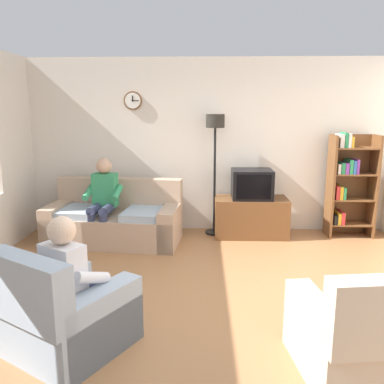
{
  "coord_description": "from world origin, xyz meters",
  "views": [
    {
      "loc": [
        -0.08,
        -3.65,
        1.92
      ],
      "look_at": [
        -0.21,
        0.8,
        0.99
      ],
      "focal_mm": 37.05,
      "sensor_mm": 36.0,
      "label": 1
    }
  ],
  "objects_px": {
    "couch": "(115,221)",
    "tv_stand": "(251,217)",
    "bookshelf": "(348,182)",
    "person_on_couch": "(103,197)",
    "tv": "(252,184)",
    "armchair_near_window": "(67,316)",
    "armchair_near_bookshelf": "(358,339)",
    "person_in_left_armchair": "(74,276)",
    "floor_lamp": "(215,141)"
  },
  "relations": [
    {
      "from": "couch",
      "to": "tv_stand",
      "type": "bearing_deg",
      "value": 9.48
    },
    {
      "from": "bookshelf",
      "to": "person_on_couch",
      "type": "distance_m",
      "value": 3.67
    },
    {
      "from": "tv_stand",
      "to": "person_on_couch",
      "type": "relative_size",
      "value": 0.89
    },
    {
      "from": "tv",
      "to": "person_on_couch",
      "type": "bearing_deg",
      "value": -168.88
    },
    {
      "from": "bookshelf",
      "to": "armchair_near_window",
      "type": "bearing_deg",
      "value": -136.72
    },
    {
      "from": "armchair_near_bookshelf",
      "to": "person_on_couch",
      "type": "height_order",
      "value": "person_on_couch"
    },
    {
      "from": "tv_stand",
      "to": "bookshelf",
      "type": "xyz_separation_m",
      "value": [
        1.47,
        0.07,
        0.54
      ]
    },
    {
      "from": "couch",
      "to": "armchair_near_bookshelf",
      "type": "xyz_separation_m",
      "value": [
        2.43,
        -2.94,
        -0.02
      ]
    },
    {
      "from": "couch",
      "to": "person_in_left_armchair",
      "type": "bearing_deg",
      "value": -84.43
    },
    {
      "from": "floor_lamp",
      "to": "person_in_left_armchair",
      "type": "bearing_deg",
      "value": -111.77
    },
    {
      "from": "armchair_near_bookshelf",
      "to": "person_in_left_armchair",
      "type": "relative_size",
      "value": 0.87
    },
    {
      "from": "armchair_near_window",
      "to": "armchair_near_bookshelf",
      "type": "bearing_deg",
      "value": -6.47
    },
    {
      "from": "tv",
      "to": "armchair_near_window",
      "type": "xyz_separation_m",
      "value": [
        -1.82,
        -3.0,
        -0.53
      ]
    },
    {
      "from": "person_on_couch",
      "to": "armchair_near_bookshelf",
      "type": "bearing_deg",
      "value": -47.95
    },
    {
      "from": "tv_stand",
      "to": "armchair_near_bookshelf",
      "type": "height_order",
      "value": "armchair_near_bookshelf"
    },
    {
      "from": "tv",
      "to": "bookshelf",
      "type": "distance_m",
      "value": 1.47
    },
    {
      "from": "tv_stand",
      "to": "person_on_couch",
      "type": "xyz_separation_m",
      "value": [
        -2.16,
        -0.45,
        0.4
      ]
    },
    {
      "from": "tv",
      "to": "armchair_near_bookshelf",
      "type": "xyz_separation_m",
      "value": [
        0.39,
        -3.26,
        -0.53
      ]
    },
    {
      "from": "person_in_left_armchair",
      "to": "armchair_near_bookshelf",
      "type": "bearing_deg",
      "value": -8.59
    },
    {
      "from": "tv_stand",
      "to": "armchair_near_bookshelf",
      "type": "relative_size",
      "value": 1.14
    },
    {
      "from": "tv",
      "to": "bookshelf",
      "type": "xyz_separation_m",
      "value": [
        1.47,
        0.1,
        0.02
      ]
    },
    {
      "from": "tv_stand",
      "to": "armchair_near_window",
      "type": "xyz_separation_m",
      "value": [
        -1.82,
        -3.03,
        -0.01
      ]
    },
    {
      "from": "armchair_near_window",
      "to": "bookshelf",
      "type": "bearing_deg",
      "value": 43.28
    },
    {
      "from": "bookshelf",
      "to": "armchair_near_window",
      "type": "height_order",
      "value": "bookshelf"
    },
    {
      "from": "tv_stand",
      "to": "floor_lamp",
      "type": "xyz_separation_m",
      "value": [
        -0.56,
        0.1,
        1.15
      ]
    },
    {
      "from": "tv_stand",
      "to": "person_on_couch",
      "type": "bearing_deg",
      "value": -168.26
    },
    {
      "from": "armchair_near_bookshelf",
      "to": "person_in_left_armchair",
      "type": "xyz_separation_m",
      "value": [
        -2.17,
        0.33,
        0.32
      ]
    },
    {
      "from": "tv",
      "to": "floor_lamp",
      "type": "relative_size",
      "value": 0.32
    },
    {
      "from": "couch",
      "to": "armchair_near_window",
      "type": "xyz_separation_m",
      "value": [
        0.21,
        -2.69,
        -0.02
      ]
    },
    {
      "from": "floor_lamp",
      "to": "armchair_near_window",
      "type": "distance_m",
      "value": 3.57
    },
    {
      "from": "tv_stand",
      "to": "person_in_left_armchair",
      "type": "relative_size",
      "value": 0.98
    },
    {
      "from": "floor_lamp",
      "to": "person_in_left_armchair",
      "type": "relative_size",
      "value": 1.65
    },
    {
      "from": "couch",
      "to": "person_on_couch",
      "type": "height_order",
      "value": "person_on_couch"
    },
    {
      "from": "couch",
      "to": "floor_lamp",
      "type": "height_order",
      "value": "floor_lamp"
    },
    {
      "from": "bookshelf",
      "to": "floor_lamp",
      "type": "distance_m",
      "value": 2.12
    },
    {
      "from": "tv_stand",
      "to": "bookshelf",
      "type": "height_order",
      "value": "bookshelf"
    },
    {
      "from": "bookshelf",
      "to": "person_on_couch",
      "type": "height_order",
      "value": "bookshelf"
    },
    {
      "from": "armchair_near_window",
      "to": "armchair_near_bookshelf",
      "type": "height_order",
      "value": "same"
    },
    {
      "from": "floor_lamp",
      "to": "tv",
      "type": "bearing_deg",
      "value": -12.47
    },
    {
      "from": "tv",
      "to": "armchair_near_bookshelf",
      "type": "height_order",
      "value": "tv"
    },
    {
      "from": "floor_lamp",
      "to": "person_on_couch",
      "type": "xyz_separation_m",
      "value": [
        -1.6,
        -0.55,
        -0.75
      ]
    },
    {
      "from": "tv_stand",
      "to": "floor_lamp",
      "type": "distance_m",
      "value": 1.28
    },
    {
      "from": "tv_stand",
      "to": "bookshelf",
      "type": "bearing_deg",
      "value": 2.78
    },
    {
      "from": "tv_stand",
      "to": "person_on_couch",
      "type": "distance_m",
      "value": 2.24
    },
    {
      "from": "armchair_near_window",
      "to": "person_on_couch",
      "type": "relative_size",
      "value": 0.94
    },
    {
      "from": "armchair_near_window",
      "to": "person_in_left_armchair",
      "type": "distance_m",
      "value": 0.33
    },
    {
      "from": "armchair_near_bookshelf",
      "to": "person_on_couch",
      "type": "xyz_separation_m",
      "value": [
        -2.55,
        2.83,
        0.41
      ]
    },
    {
      "from": "floor_lamp",
      "to": "person_on_couch",
      "type": "relative_size",
      "value": 1.49
    },
    {
      "from": "tv",
      "to": "armchair_near_bookshelf",
      "type": "relative_size",
      "value": 0.62
    },
    {
      "from": "tv",
      "to": "armchair_near_window",
      "type": "height_order",
      "value": "tv"
    }
  ]
}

